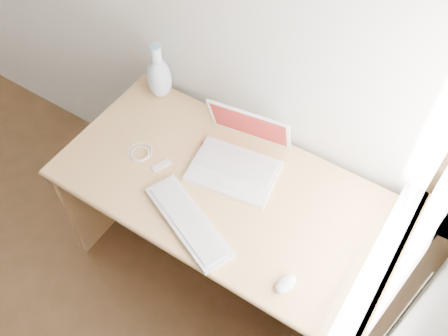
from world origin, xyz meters
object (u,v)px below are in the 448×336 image
Objects in this scene: external_keyboard at (188,222)px; vase at (159,77)px; laptop at (240,157)px; desk at (234,201)px.

vase is (-0.53, 0.52, 0.11)m from external_keyboard.
external_keyboard is (-0.02, -0.37, -0.05)m from laptop.
laptop is 0.58m from vase.
desk is at bearing -20.34° from vase.
desk is 0.28m from laptop.
vase reaches higher than external_keyboard.
desk is 0.39m from external_keyboard.
desk is at bearing -89.19° from laptop.
vase is at bearing 159.66° from desk.
laptop is (-0.01, 0.05, 0.28)m from desk.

